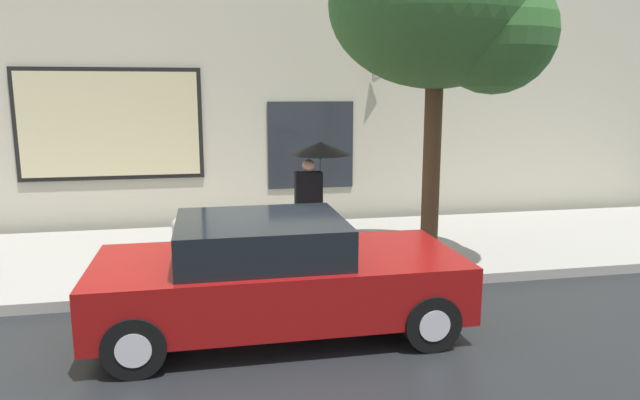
{
  "coord_description": "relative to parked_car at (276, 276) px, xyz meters",
  "views": [
    {
      "loc": [
        -0.39,
        -6.55,
        2.81
      ],
      "look_at": [
        1.26,
        1.8,
        1.2
      ],
      "focal_mm": 32.41,
      "sensor_mm": 36.0,
      "label": 1
    }
  ],
  "objects": [
    {
      "name": "building_facade",
      "position": [
        -0.38,
        5.58,
        2.8
      ],
      "size": [
        20.0,
        0.67,
        7.0
      ],
      "color": "beige",
      "rests_on": "ground"
    },
    {
      "name": "fire_hydrant",
      "position": [
        -1.18,
        2.11,
        -0.13
      ],
      "size": [
        0.3,
        0.44,
        0.82
      ],
      "color": "white",
      "rests_on": "sidewalk"
    },
    {
      "name": "sidewalk",
      "position": [
        -0.36,
        3.09,
        -0.61
      ],
      "size": [
        20.0,
        4.0,
        0.15
      ],
      "primitive_type": "cube",
      "color": "#A3A099",
      "rests_on": "ground"
    },
    {
      "name": "street_tree",
      "position": [
        2.74,
        1.64,
        3.24
      ],
      "size": [
        3.17,
        2.69,
        5.06
      ],
      "color": "#4C3823",
      "rests_on": "sidewalk"
    },
    {
      "name": "pedestrian_with_umbrella",
      "position": [
        1.06,
        2.97,
        0.95
      ],
      "size": [
        1.03,
        1.03,
        1.83
      ],
      "color": "black",
      "rests_on": "sidewalk"
    },
    {
      "name": "parked_car",
      "position": [
        0.0,
        0.0,
        0.0
      ],
      "size": [
        4.22,
        1.94,
        1.37
      ],
      "color": "maroon",
      "rests_on": "ground"
    },
    {
      "name": "ground_plane",
      "position": [
        -0.36,
        0.09,
        -0.68
      ],
      "size": [
        60.0,
        60.0,
        0.0
      ],
      "primitive_type": "plane",
      "color": "black"
    }
  ]
}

